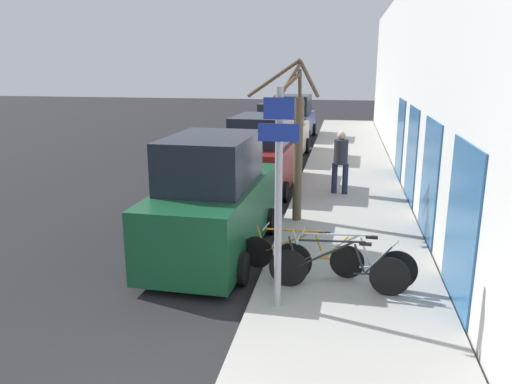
% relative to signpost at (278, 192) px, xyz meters
% --- Properties ---
extents(ground_plane, '(80.00, 80.00, 0.00)m').
position_rel_signpost_xyz_m(ground_plane, '(-1.46, 8.11, -1.99)').
color(ground_plane, black).
extents(sidewalk_curb, '(3.20, 32.00, 0.15)m').
position_rel_signpost_xyz_m(sidewalk_curb, '(1.14, 10.91, -1.92)').
color(sidewalk_curb, '#9E9B93').
rests_on(sidewalk_curb, ground).
extents(building_facade, '(0.23, 32.00, 6.50)m').
position_rel_signpost_xyz_m(building_facade, '(2.89, 10.83, 1.23)').
color(building_facade, silver).
rests_on(building_facade, ground).
extents(signpost, '(0.60, 0.13, 3.39)m').
position_rel_signpost_xyz_m(signpost, '(0.00, 0.00, 0.00)').
color(signpost, '#939399').
rests_on(signpost, sidewalk_curb).
extents(bicycle_0, '(2.34, 0.44, 0.92)m').
position_rel_signpost_xyz_m(bicycle_0, '(0.93, 0.69, -1.45)').
color(bicycle_0, black).
rests_on(bicycle_0, sidewalk_curb).
extents(bicycle_1, '(2.45, 0.44, 0.95)m').
position_rel_signpost_xyz_m(bicycle_1, '(1.01, 0.95, -1.44)').
color(bicycle_1, black).
rests_on(bicycle_1, sidewalk_curb).
extents(bicycle_2, '(2.26, 0.44, 0.84)m').
position_rel_signpost_xyz_m(bicycle_2, '(0.25, 1.34, -1.48)').
color(bicycle_2, black).
rests_on(bicycle_2, sidewalk_curb).
extents(parked_car_0, '(2.10, 4.64, 2.48)m').
position_rel_signpost_xyz_m(parked_car_0, '(-1.64, 2.37, -0.88)').
color(parked_car_0, '#144728').
rests_on(parked_car_0, ground).
extents(parked_car_1, '(2.19, 4.35, 2.33)m').
position_rel_signpost_xyz_m(parked_car_1, '(-1.53, 7.90, -0.94)').
color(parked_car_1, maroon).
rests_on(parked_car_1, ground).
extents(parked_car_2, '(2.05, 4.82, 2.33)m').
position_rel_signpost_xyz_m(parked_car_2, '(-1.60, 13.21, -0.94)').
color(parked_car_2, gray).
rests_on(parked_car_2, ground).
extents(parked_car_3, '(2.17, 4.49, 2.27)m').
position_rel_signpost_xyz_m(parked_car_3, '(-1.72, 18.89, -0.97)').
color(parked_car_3, navy).
rests_on(parked_car_3, ground).
extents(pedestrian_near, '(0.47, 0.41, 1.82)m').
position_rel_signpost_xyz_m(pedestrian_near, '(0.85, 7.26, -0.79)').
color(pedestrian_near, '#1E2338').
rests_on(pedestrian_near, sidewalk_curb).
extents(street_tree, '(1.75, 1.10, 3.82)m').
position_rel_signpost_xyz_m(street_tree, '(-0.18, 4.53, 0.03)').
color(street_tree, brown).
rests_on(street_tree, sidewalk_curb).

